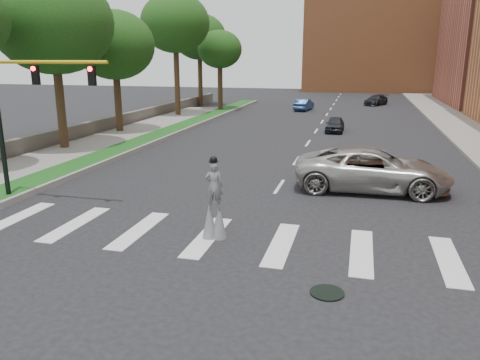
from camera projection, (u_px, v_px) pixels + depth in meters
The scene contains 18 objects.
ground_plane at pixel (236, 252), 14.82m from camera, with size 160.00×160.00×0.00m, color black.
grass_median at pixel (160, 135), 36.30m from camera, with size 2.00×60.00×0.25m, color #144716.
median_curb at pixel (172, 135), 36.04m from camera, with size 0.20×60.00×0.28m, color gray.
sidewalk_left at pixel (43, 160), 27.67m from camera, with size 4.00×60.00×0.18m, color slate.
stone_wall at pixel (109, 124), 39.39m from camera, with size 0.50×56.00×1.10m, color #534F47.
manhole at pixel (327, 293), 12.21m from camera, with size 0.90×0.90×0.04m, color black.
building_backdrop at pixel (380, 40), 84.11m from camera, with size 26.00×14.00×18.00m, color #C8703F.
traffic_signal at pixel (22, 104), 18.94m from camera, with size 5.30×0.23×6.20m.
stilt_performer at pixel (214, 207), 15.70m from camera, with size 0.83×0.61×2.86m.
suv_crossing at pixel (372, 170), 21.50m from camera, with size 3.23×7.00×1.95m, color #B4B2AA.
car_near at pixel (335, 124), 38.63m from camera, with size 1.45×3.59×1.22m, color black.
car_mid at pixel (304, 105), 54.10m from camera, with size 1.40×4.02×1.33m, color navy.
car_far at pixel (376, 100), 60.15m from camera, with size 1.80×4.42×1.28m, color black.
tree_2 at pixel (53, 23), 29.21m from camera, with size 7.51×7.51×11.27m.
tree_3 at pixel (114, 46), 36.51m from camera, with size 6.29×6.29×9.58m.
tree_4 at pixel (175, 23), 46.69m from camera, with size 6.92×6.92×12.24m.
tree_5 at pixel (199, 37), 57.58m from camera, with size 6.57×6.57×11.24m.
tree_6 at pixel (220, 50), 52.01m from camera, with size 4.92×4.92×8.94m.
Camera 1 is at (3.56, -13.28, 5.98)m, focal length 35.00 mm.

